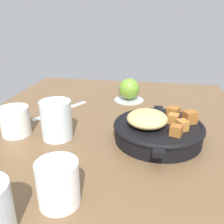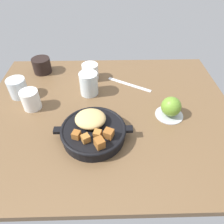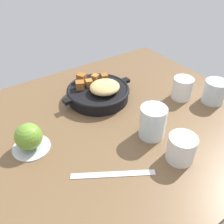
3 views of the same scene
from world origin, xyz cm
name	(u,v)px [view 1 (image 1 of 3)]	position (x,y,z in cm)	size (l,w,h in cm)	color
ground_plane	(107,131)	(0.00, 0.00, -1.20)	(96.44, 77.54, 2.40)	brown
cast_iron_skillet	(157,129)	(-5.03, -13.12, 2.96)	(25.69, 21.42, 7.56)	black
saucer_plate	(129,100)	(22.64, -3.39, 0.30)	(10.29, 10.29, 0.60)	#B7BABF
red_apple	(129,89)	(22.64, -3.39, 4.22)	(7.24, 7.24, 7.24)	olive
butter_knife	(61,110)	(9.42, 16.55, 0.18)	(20.62, 1.60, 0.36)	silver
water_glass_tall	(56,120)	(-7.73, 10.95, 4.73)	(7.45, 7.45, 9.45)	silver
white_creamer_pitcher	(58,183)	(-29.14, 2.30, 3.78)	(6.75, 6.75, 7.57)	white
ceramic_mug_white	(15,121)	(-7.78, 21.85, 3.59)	(7.20, 7.20, 7.19)	silver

